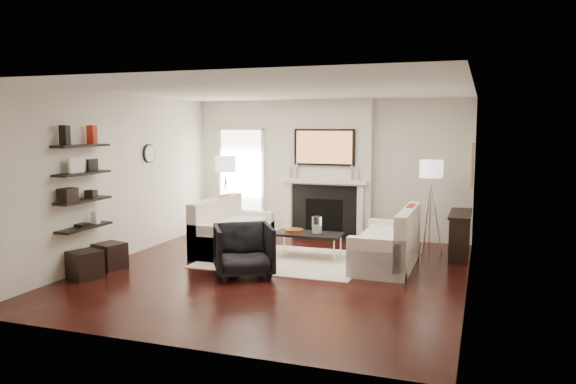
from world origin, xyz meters
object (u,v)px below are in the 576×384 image
(coffee_table, at_px, (308,234))
(lamp_left_shade, at_px, (226,164))
(loveseat_right_base, at_px, (386,253))
(lamp_right_shade, at_px, (431,169))
(loveseat_left_base, at_px, (234,240))
(ottoman_near, at_px, (110,256))
(armchair, at_px, (244,248))

(coffee_table, bearing_deg, lamp_left_shade, 150.85)
(loveseat_right_base, height_order, lamp_right_shade, lamp_right_shade)
(loveseat_left_base, distance_m, ottoman_near, 2.16)
(loveseat_right_base, xyz_separation_m, lamp_left_shade, (-3.36, 1.27, 1.24))
(loveseat_right_base, relative_size, ottoman_near, 4.50)
(lamp_right_shade, height_order, ottoman_near, lamp_right_shade)
(lamp_right_shade, bearing_deg, armchair, -133.08)
(lamp_left_shade, distance_m, lamp_right_shade, 3.90)
(loveseat_left_base, distance_m, armchair, 1.65)
(loveseat_left_base, relative_size, lamp_right_shade, 4.50)
(coffee_table, height_order, lamp_right_shade, lamp_right_shade)
(ottoman_near, bearing_deg, coffee_table, 32.48)
(loveseat_right_base, height_order, coffee_table, same)
(loveseat_left_base, distance_m, coffee_table, 1.39)
(loveseat_right_base, distance_m, ottoman_near, 4.27)
(loveseat_left_base, xyz_separation_m, lamp_right_shade, (3.23, 1.16, 1.24))
(loveseat_left_base, height_order, coffee_table, same)
(coffee_table, bearing_deg, loveseat_left_base, 178.77)
(loveseat_right_base, xyz_separation_m, lamp_right_shade, (0.54, 1.31, 1.24))
(lamp_right_shade, bearing_deg, ottoman_near, -147.47)
(loveseat_left_base, xyz_separation_m, coffee_table, (1.37, -0.03, 0.19))
(lamp_left_shade, bearing_deg, lamp_right_shade, 0.67)
(loveseat_left_base, distance_m, loveseat_right_base, 2.69)
(loveseat_right_base, height_order, armchair, armchair)
(loveseat_right_base, bearing_deg, lamp_left_shade, 159.30)
(loveseat_right_base, bearing_deg, lamp_right_shade, 67.53)
(lamp_right_shade, xyz_separation_m, ottoman_near, (-4.52, -2.88, -1.25))
(armchair, bearing_deg, coffee_table, 36.65)
(coffee_table, relative_size, armchair, 1.31)
(lamp_left_shade, bearing_deg, armchair, -59.51)
(ottoman_near, bearing_deg, lamp_right_shade, 32.53)
(lamp_left_shade, xyz_separation_m, ottoman_near, (-0.62, -2.84, -1.25))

